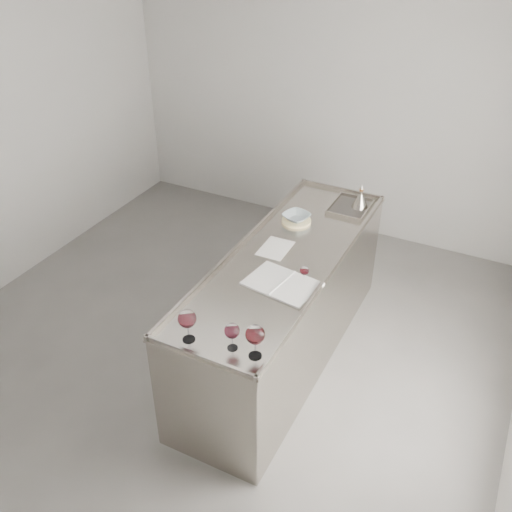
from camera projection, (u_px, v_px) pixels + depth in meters
The scene contains 11 objects.
room_shell at pixel (202, 203), 3.86m from camera, with size 4.54×5.04×2.84m.
counter at pixel (284, 307), 4.41m from camera, with size 0.77×2.42×0.97m.
wine_glass_left at pixel (187, 319), 3.31m from camera, with size 0.11×0.11×0.22m.
wine_glass_middle at pixel (232, 331), 3.27m from camera, with size 0.09×0.09×0.18m.
wine_glass_right at pixel (255, 335), 3.19m from camera, with size 0.11×0.11×0.22m.
wine_glass_small at pixel (304, 271), 3.84m from camera, with size 0.06×0.06×0.13m.
notebook at pixel (282, 284), 3.86m from camera, with size 0.52×0.40×0.02m.
loose_paper_top at pixel (275, 248), 4.24m from camera, with size 0.21×0.29×0.00m, color silver.
trivet at pixel (296, 221), 4.57m from camera, with size 0.24×0.24×0.02m, color beige.
ceramic_bowl at pixel (296, 217), 4.55m from camera, with size 0.21×0.21×0.05m, color #85969B.
wine_funnel at pixel (360, 200), 4.75m from camera, with size 0.14×0.14×0.21m.
Camera 1 is at (1.88, -2.89, 3.22)m, focal length 40.00 mm.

